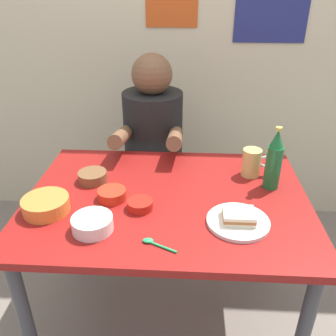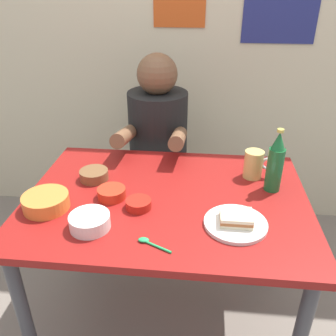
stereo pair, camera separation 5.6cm
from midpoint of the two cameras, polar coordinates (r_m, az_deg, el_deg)
The scene contains 15 objects.
ground_plane at distance 1.91m, azimuth 0.75°, elevation -23.59°, with size 6.00×6.00×0.00m, color slate.
wall_back at distance 2.23m, azimuth 3.69°, elevation 23.14°, with size 4.40×0.09×2.60m.
dining_table at distance 1.45m, azimuth 0.90°, elevation -7.68°, with size 1.10×0.80×0.74m.
stool at distance 2.15m, azimuth -0.72°, elevation -4.08°, with size 0.34×0.34×0.45m.
person_seated at distance 1.95m, azimuth -0.83°, elevation 6.15°, with size 0.33×0.56×0.72m.
plate_orange at distance 1.27m, azimuth 12.02°, elevation -8.73°, with size 0.22×0.22×0.01m, color silver.
sandwich at distance 1.26m, azimuth 12.14°, elevation -7.82°, with size 0.11×0.09×0.04m.
beer_mug at distance 1.56m, azimuth 14.62°, elevation 0.58°, with size 0.13×0.08×0.12m.
beer_bottle at distance 1.46m, azimuth 17.90°, elevation 0.72°, with size 0.06×0.06×0.26m.
rice_bowl_white at distance 1.25m, azimuth -11.18°, elevation -8.34°, with size 0.14×0.14×0.05m.
sambal_bowl_red at distance 1.33m, azimuth -3.55°, elevation -5.72°, with size 0.10×0.10×0.03m.
sauce_bowl_chili at distance 1.40m, azimuth -7.91°, elevation -3.94°, with size 0.11×0.11×0.04m.
condiment_bowl_brown at distance 1.53m, azimuth -10.76°, elevation -1.03°, with size 0.12×0.12×0.04m.
soup_bowl_orange at distance 1.38m, azimuth -17.92°, elevation -5.08°, with size 0.17×0.17×0.05m.
spoon at distance 1.17m, azimuth -1.64°, elevation -11.86°, with size 0.12×0.06×0.01m.
Camera 2 is at (0.13, -1.17, 1.50)m, focal length 38.02 mm.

